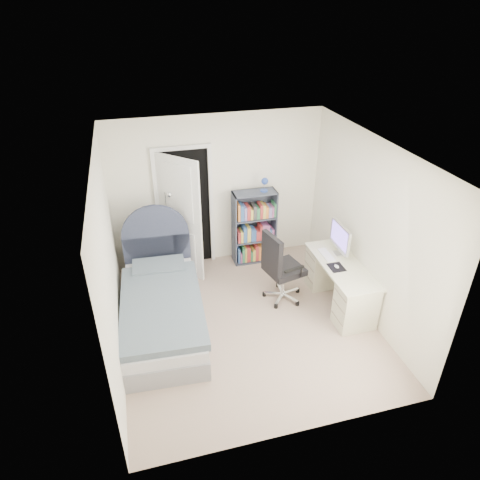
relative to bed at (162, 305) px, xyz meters
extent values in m
cube|color=gray|center=(1.13, -0.31, -0.33)|extent=(3.40, 3.60, 0.05)
cube|color=white|center=(1.13, -0.31, 2.22)|extent=(3.40, 3.60, 0.05)
cube|color=white|center=(1.13, 1.51, 0.94)|extent=(3.40, 0.05, 2.50)
cube|color=white|center=(1.13, -2.14, 0.94)|extent=(3.40, 0.05, 2.50)
cube|color=white|center=(-0.59, -0.31, 0.94)|extent=(0.05, 3.60, 2.50)
cube|color=white|center=(2.86, -0.31, 0.94)|extent=(0.05, 3.60, 2.50)
cube|color=black|center=(0.58, 1.48, 0.69)|extent=(0.80, 0.01, 2.00)
cube|color=white|center=(0.15, 1.46, 0.69)|extent=(0.06, 0.06, 2.00)
cube|color=white|center=(1.01, 1.46, 0.69)|extent=(0.06, 0.06, 2.00)
cube|color=white|center=(0.58, 1.46, 1.72)|extent=(0.92, 0.06, 0.06)
cube|color=white|center=(0.46, 1.17, 0.69)|extent=(0.58, 0.60, 2.00)
cube|color=gray|center=(-0.01, -0.11, -0.17)|extent=(1.14, 2.19, 0.28)
cube|color=silver|center=(-0.01, -0.11, 0.04)|extent=(1.11, 2.14, 0.17)
cube|color=slate|center=(-0.01, -0.22, 0.17)|extent=(1.16, 1.87, 0.11)
cube|color=slate|center=(0.04, 0.66, 0.19)|extent=(0.78, 0.47, 0.13)
cube|color=#33394F|center=(0.06, 1.00, 0.12)|extent=(1.01, 0.12, 0.85)
cylinder|color=#33394F|center=(0.06, 1.00, 0.55)|extent=(1.01, 0.12, 1.01)
cylinder|color=tan|center=(-0.05, 1.01, -0.08)|extent=(0.03, 0.03, 0.45)
cylinder|color=tan|center=(-0.05, 1.31, -0.08)|extent=(0.03, 0.03, 0.45)
cylinder|color=tan|center=(0.25, 1.01, -0.08)|extent=(0.03, 0.03, 0.45)
cylinder|color=tan|center=(0.25, 1.31, -0.08)|extent=(0.03, 0.03, 0.45)
cube|color=tan|center=(0.10, 1.16, 0.13)|extent=(0.36, 0.36, 0.03)
cube|color=tan|center=(0.10, 1.16, -0.15)|extent=(0.32, 0.32, 0.02)
cube|color=#B24C33|center=(0.06, 1.16, 0.16)|extent=(0.14, 0.20, 0.03)
cube|color=#3F598C|center=(0.06, 1.16, 0.19)|extent=(0.14, 0.19, 0.03)
cube|color=#D8CC7F|center=(0.06, 1.16, 0.22)|extent=(0.13, 0.18, 0.03)
cylinder|color=silver|center=(0.28, 1.28, -0.30)|extent=(0.20, 0.20, 0.02)
cylinder|color=silver|center=(0.28, 1.28, 0.41)|extent=(0.02, 0.02, 1.41)
sphere|color=silver|center=(0.34, 1.24, 1.09)|extent=(0.08, 0.08, 0.08)
cube|color=#3D4454|center=(1.35, 1.26, 0.33)|extent=(0.02, 0.30, 1.27)
cube|color=#3D4454|center=(2.04, 1.26, 0.33)|extent=(0.02, 0.30, 1.27)
cube|color=#3D4454|center=(1.69, 1.26, 0.95)|extent=(0.71, 0.30, 0.02)
cube|color=#3D4454|center=(1.69, 1.26, -0.30)|extent=(0.71, 0.30, 0.02)
cube|color=#3D4454|center=(1.69, 1.41, 0.33)|extent=(0.71, 0.01, 1.27)
cube|color=#3D4454|center=(1.69, 1.26, 0.10)|extent=(0.67, 0.28, 0.02)
cube|color=#3D4454|center=(1.69, 1.26, 0.51)|extent=(0.67, 0.28, 0.02)
cylinder|color=#2542A0|center=(1.84, 1.26, 0.97)|extent=(0.12, 0.12, 0.02)
cylinder|color=silver|center=(1.84, 1.26, 1.05)|extent=(0.02, 0.02, 0.16)
sphere|color=#2542A0|center=(1.84, 1.23, 1.15)|extent=(0.11, 0.11, 0.11)
cube|color=#335999|center=(1.40, 1.24, -0.14)|extent=(0.03, 0.21, 0.28)
cube|color=#994C7F|center=(1.44, 1.24, -0.19)|extent=(0.03, 0.21, 0.18)
cube|color=#337F4C|center=(1.48, 1.24, -0.14)|extent=(0.04, 0.21, 0.27)
cube|color=#D8BF4C|center=(1.52, 1.24, -0.14)|extent=(0.03, 0.21, 0.27)
cube|color=#B23333|center=(1.57, 1.24, -0.14)|extent=(0.06, 0.21, 0.28)
cube|color=#337F4C|center=(1.63, 1.24, -0.18)|extent=(0.03, 0.21, 0.19)
cube|color=#D8BF4C|center=(1.67, 1.24, -0.17)|extent=(0.04, 0.21, 0.22)
cube|color=#B23333|center=(1.72, 1.24, -0.14)|extent=(0.05, 0.21, 0.28)
cube|color=orange|center=(1.78, 1.24, -0.15)|extent=(0.05, 0.21, 0.25)
cube|color=orange|center=(1.83, 1.24, -0.17)|extent=(0.05, 0.21, 0.22)
cube|color=#B23333|center=(1.89, 1.24, -0.18)|extent=(0.04, 0.21, 0.20)
cube|color=#337F4C|center=(1.94, 1.24, -0.19)|extent=(0.06, 0.21, 0.18)
cube|color=#335999|center=(2.00, 1.24, -0.18)|extent=(0.04, 0.21, 0.20)
cube|color=#B23333|center=(1.41, 1.24, 0.22)|extent=(0.04, 0.21, 0.20)
cube|color=#D8BF4C|center=(1.45, 1.24, 0.22)|extent=(0.04, 0.21, 0.20)
cube|color=#335999|center=(1.51, 1.24, 0.25)|extent=(0.06, 0.21, 0.27)
cube|color=#D8BF4C|center=(1.57, 1.24, 0.25)|extent=(0.06, 0.21, 0.25)
cube|color=#335999|center=(1.63, 1.24, 0.23)|extent=(0.05, 0.21, 0.22)
cube|color=#335999|center=(1.68, 1.24, 0.22)|extent=(0.03, 0.21, 0.21)
cube|color=#B23333|center=(1.73, 1.24, 0.20)|extent=(0.06, 0.21, 0.17)
cube|color=#B23333|center=(1.79, 1.24, 0.25)|extent=(0.04, 0.21, 0.26)
cube|color=#994C7F|center=(1.83, 1.24, 0.25)|extent=(0.04, 0.21, 0.27)
cube|color=#994C7F|center=(1.88, 1.24, 0.25)|extent=(0.03, 0.21, 0.27)
cube|color=#994C7F|center=(1.92, 1.24, 0.25)|extent=(0.03, 0.21, 0.26)
cube|color=#335999|center=(1.95, 1.24, 0.21)|extent=(0.03, 0.21, 0.18)
cube|color=#994C7F|center=(1.99, 1.24, 0.21)|extent=(0.03, 0.21, 0.17)
cube|color=orange|center=(1.40, 1.24, 0.67)|extent=(0.04, 0.21, 0.28)
cube|color=#335999|center=(1.46, 1.24, 0.66)|extent=(0.06, 0.21, 0.26)
cube|color=#7F72B2|center=(1.51, 1.24, 0.64)|extent=(0.04, 0.21, 0.23)
cube|color=#B23333|center=(1.57, 1.24, 0.64)|extent=(0.05, 0.21, 0.23)
cube|color=#D8BF4C|center=(1.62, 1.24, 0.62)|extent=(0.04, 0.21, 0.18)
cube|color=#3F3F3F|center=(1.67, 1.24, 0.64)|extent=(0.05, 0.21, 0.23)
cube|color=#337F4C|center=(1.73, 1.24, 0.62)|extent=(0.05, 0.21, 0.19)
cube|color=#B23333|center=(1.78, 1.24, 0.64)|extent=(0.04, 0.21, 0.23)
cube|color=#D8BF4C|center=(1.83, 1.24, 0.64)|extent=(0.04, 0.21, 0.23)
cube|color=orange|center=(1.88, 1.24, 0.62)|extent=(0.04, 0.21, 0.20)
cube|color=#7F72B2|center=(1.93, 1.24, 0.61)|extent=(0.05, 0.21, 0.18)
cube|color=#994C7F|center=(1.98, 1.24, 0.62)|extent=(0.03, 0.21, 0.18)
cube|color=#337F4C|center=(2.02, 1.24, 0.64)|extent=(0.04, 0.21, 0.23)
cube|color=beige|center=(2.55, -0.23, 0.37)|extent=(0.57, 1.41, 0.03)
cube|color=beige|center=(2.55, -0.73, 0.02)|extent=(0.52, 0.38, 0.66)
cube|color=beige|center=(2.55, 0.27, 0.02)|extent=(0.52, 0.38, 0.66)
cube|color=silver|center=(2.65, 0.06, 0.39)|extent=(0.15, 0.15, 0.01)
cube|color=silver|center=(2.67, 0.06, 0.49)|extent=(0.03, 0.06, 0.21)
cube|color=silver|center=(2.63, 0.06, 0.66)|extent=(0.04, 0.53, 0.38)
cube|color=#7F5FE7|center=(2.60, 0.06, 0.68)|extent=(0.00, 0.47, 0.30)
cube|color=white|center=(2.44, 0.06, 0.39)|extent=(0.12, 0.38, 0.02)
cube|color=black|center=(2.44, -0.27, 0.38)|extent=(0.21, 0.25, 0.00)
ellipsoid|color=white|center=(2.44, -0.27, 0.40)|extent=(0.06, 0.09, 0.03)
cube|color=silver|center=(1.95, 0.15, -0.25)|extent=(0.29, 0.11, 0.03)
cylinder|color=black|center=(2.08, 0.18, -0.28)|extent=(0.07, 0.07, 0.06)
cube|color=silver|center=(1.82, 0.25, -0.25)|extent=(0.06, 0.29, 0.03)
cylinder|color=black|center=(1.83, 0.39, -0.28)|extent=(0.07, 0.07, 0.06)
cube|color=silver|center=(1.68, 0.17, -0.25)|extent=(0.28, 0.15, 0.03)
cylinder|color=black|center=(1.55, 0.22, -0.28)|extent=(0.07, 0.07, 0.06)
cube|color=silver|center=(1.72, 0.01, -0.25)|extent=(0.22, 0.25, 0.03)
cylinder|color=black|center=(1.63, -0.10, -0.28)|extent=(0.07, 0.07, 0.06)
cube|color=silver|center=(1.89, -0.01, -0.25)|extent=(0.19, 0.27, 0.03)
cylinder|color=black|center=(1.96, -0.12, -0.28)|extent=(0.07, 0.07, 0.06)
cylinder|color=silver|center=(1.81, 0.11, -0.03)|extent=(0.06, 0.06, 0.43)
cube|color=black|center=(1.81, 0.11, 0.21)|extent=(0.60, 0.60, 0.09)
cube|color=black|center=(1.59, 0.06, 0.54)|extent=(0.18, 0.46, 0.57)
cube|color=black|center=(1.86, -0.15, 0.38)|extent=(0.31, 0.11, 0.03)
cube|color=black|center=(1.73, 0.37, 0.38)|extent=(0.31, 0.11, 0.03)
camera|label=1|loc=(-0.16, -4.75, 3.72)|focal=32.00mm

